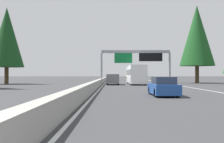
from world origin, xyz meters
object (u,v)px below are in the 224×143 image
object	(u,v)px
sedan_near_right	(163,87)
conifer_left_near	(7,37)
box_truck_mid_left	(129,74)
minivan_mid_right	(113,79)
sign_gantry_overhead	(137,57)
conifer_right_mid	(197,36)
bus_far_left	(136,74)

from	to	relation	value
sedan_near_right	conifer_left_near	distance (m)	33.44
sedan_near_right	box_truck_mid_left	distance (m)	93.46
minivan_mid_right	box_truck_mid_left	distance (m)	72.54
sign_gantry_overhead	minivan_mid_right	size ratio (longest dim) A/B	2.54
conifer_right_mid	sedan_near_right	bearing A→B (deg)	157.26
sign_gantry_overhead	box_truck_mid_left	size ratio (longest dim) A/B	1.49
bus_far_left	conifer_left_near	size ratio (longest dim) A/B	0.87
sedan_near_right	conifer_left_near	world-z (taller)	conifer_left_near
minivan_mid_right	bus_far_left	xyz separation A→B (m)	(2.44, -3.90, 0.77)
minivan_mid_right	conifer_left_near	distance (m)	19.74
sign_gantry_overhead	conifer_left_near	world-z (taller)	conifer_left_near
conifer_right_mid	conifer_left_near	world-z (taller)	conifer_right_mid
sign_gantry_overhead	sedan_near_right	xyz separation A→B (m)	(-26.31, 0.39, -4.10)
conifer_right_mid	bus_far_left	bearing A→B (deg)	114.43
sign_gantry_overhead	sedan_near_right	bearing A→B (deg)	179.14
sedan_near_right	conifer_right_mid	world-z (taller)	conifer_right_mid
conifer_right_mid	conifer_left_near	bearing A→B (deg)	98.69
minivan_mid_right	conifer_right_mid	bearing A→B (deg)	-63.63
conifer_left_near	sign_gantry_overhead	bearing A→B (deg)	-84.10
sign_gantry_overhead	conifer_right_mid	world-z (taller)	conifer_right_mid
sedan_near_right	bus_far_left	world-z (taller)	bus_far_left
sedan_near_right	bus_far_left	xyz separation A→B (m)	(23.66, 0.00, 1.03)
bus_far_left	box_truck_mid_left	bearing A→B (deg)	-2.74
box_truck_mid_left	conifer_left_near	bearing A→B (deg)	159.86
box_truck_mid_left	conifer_left_near	distance (m)	74.21
sedan_near_right	minivan_mid_right	distance (m)	21.58
box_truck_mid_left	conifer_left_near	size ratio (longest dim) A/B	0.64
minivan_mid_right	box_truck_mid_left	size ratio (longest dim) A/B	0.59
sign_gantry_overhead	box_truck_mid_left	world-z (taller)	sign_gantry_overhead
conifer_right_mid	sign_gantry_overhead	bearing A→B (deg)	103.85
sign_gantry_overhead	bus_far_left	bearing A→B (deg)	171.44
sign_gantry_overhead	conifer_right_mid	xyz separation A→B (m)	(2.92, -11.86, 4.32)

